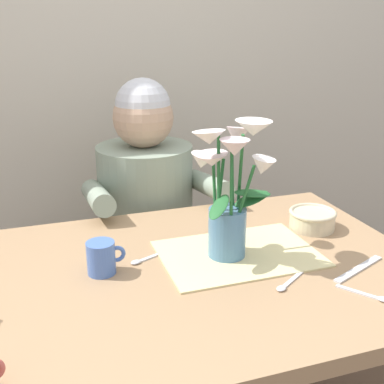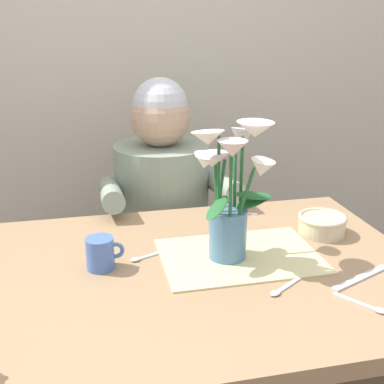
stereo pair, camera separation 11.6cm
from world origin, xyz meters
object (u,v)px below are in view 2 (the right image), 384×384
(ceramic_bowl, at_px, (322,224))
(seated_person, at_px, (163,233))
(flower_vase, at_px, (230,190))
(ceramic_mug, at_px, (101,253))
(dinner_knife, at_px, (361,278))

(ceramic_bowl, bearing_deg, seated_person, 127.40)
(flower_vase, xyz_separation_m, ceramic_mug, (-0.32, 0.02, -0.14))
(dinner_knife, bearing_deg, ceramic_bowl, 61.13)
(seated_person, distance_m, flower_vase, 0.69)
(flower_vase, relative_size, ceramic_bowl, 2.57)
(dinner_knife, height_order, ceramic_mug, ceramic_mug)
(seated_person, height_order, ceramic_mug, seated_person)
(ceramic_bowl, distance_m, ceramic_mug, 0.62)
(ceramic_bowl, bearing_deg, flower_vase, -163.72)
(seated_person, height_order, flower_vase, seated_person)
(dinner_knife, relative_size, ceramic_mug, 2.04)
(seated_person, bearing_deg, ceramic_mug, -111.80)
(seated_person, relative_size, dinner_knife, 5.97)
(ceramic_mug, bearing_deg, ceramic_bowl, 6.64)
(flower_vase, height_order, dinner_knife, flower_vase)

